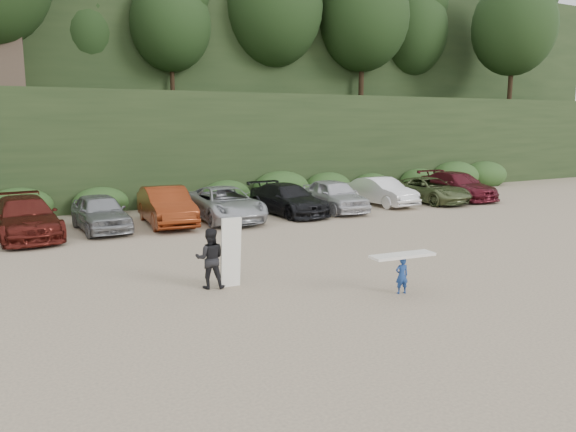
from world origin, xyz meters
TOP-DOWN VIEW (x-y plane):
  - ground at (0.00, 0.00)m, footprint 120.00×120.00m
  - hillside_backdrop at (-0.26, 35.93)m, footprint 90.00×41.50m
  - parked_cars at (-2.14, 10.11)m, footprint 34.10×6.05m
  - child_surfer at (-1.08, -2.36)m, footprint 1.81×0.65m
  - adult_surfer at (-5.23, 0.50)m, footprint 1.28×0.88m

SIDE VIEW (x-z plane):
  - ground at x=0.00m, z-range 0.00..0.00m
  - child_surfer at x=-1.08m, z-range 0.19..1.25m
  - parked_cars at x=-2.14m, z-range -0.05..1.59m
  - adult_surfer at x=-5.23m, z-range -0.13..1.80m
  - hillside_backdrop at x=-0.26m, z-range -2.78..25.22m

